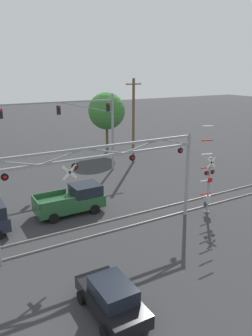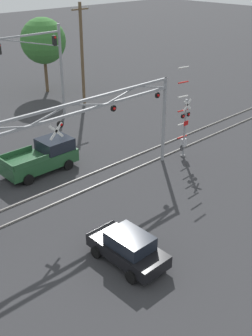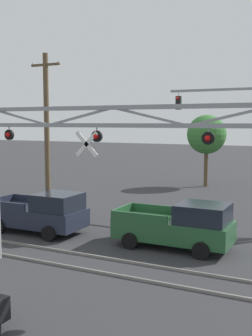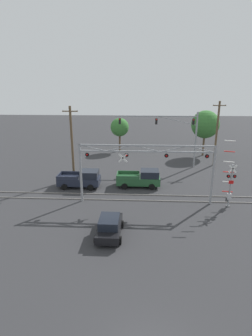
{
  "view_description": "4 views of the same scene",
  "coord_description": "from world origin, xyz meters",
  "px_view_note": "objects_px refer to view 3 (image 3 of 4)",
  "views": [
    {
      "loc": [
        -8.14,
        -0.22,
        9.94
      ],
      "look_at": [
        1.56,
        16.52,
        4.13
      ],
      "focal_mm": 35.0,
      "sensor_mm": 36.0,
      "label": 1
    },
    {
      "loc": [
        -13.55,
        -1.06,
        12.65
      ],
      "look_at": [
        1.58,
        14.93,
        1.53
      ],
      "focal_mm": 45.0,
      "sensor_mm": 36.0,
      "label": 2
    },
    {
      "loc": [
        5.16,
        4.28,
        5.26
      ],
      "look_at": [
        -1.99,
        18.71,
        3.5
      ],
      "focal_mm": 45.0,
      "sensor_mm": 36.0,
      "label": 3
    },
    {
      "loc": [
        -0.64,
        -7.56,
        10.89
      ],
      "look_at": [
        -2.06,
        18.88,
        2.72
      ],
      "focal_mm": 28.0,
      "sensor_mm": 36.0,
      "label": 4
    }
  ],
  "objects_px": {
    "crossing_gantry": "(148,156)",
    "pickup_truck_lead": "(180,226)",
    "utility_pole_left": "(47,135)",
    "pickup_truck_following": "(42,213)",
    "background_tree_far_left_verge": "(207,135)"
  },
  "relations": [
    {
      "from": "pickup_truck_following",
      "to": "background_tree_far_left_verge",
      "type": "bearing_deg",
      "value": 80.44
    },
    {
      "from": "pickup_truck_following",
      "to": "background_tree_far_left_verge",
      "type": "height_order",
      "value": "background_tree_far_left_verge"
    },
    {
      "from": "crossing_gantry",
      "to": "pickup_truck_following",
      "type": "bearing_deg",
      "value": 151.92
    },
    {
      "from": "crossing_gantry",
      "to": "utility_pole_left",
      "type": "xyz_separation_m",
      "value": [
        -8.68,
        6.36,
        0.37
      ]
    },
    {
      "from": "pickup_truck_lead",
      "to": "pickup_truck_following",
      "type": "xyz_separation_m",
      "value": [
        -6.71,
        -0.54,
        -0.0
      ]
    },
    {
      "from": "utility_pole_left",
      "to": "pickup_truck_following",
      "type": "bearing_deg",
      "value": -59.2
    },
    {
      "from": "crossing_gantry",
      "to": "pickup_truck_lead",
      "type": "xyz_separation_m",
      "value": [
        -0.45,
        4.36,
        -3.25
      ]
    },
    {
      "from": "background_tree_far_left_verge",
      "to": "pickup_truck_lead",
      "type": "bearing_deg",
      "value": -77.82
    },
    {
      "from": "crossing_gantry",
      "to": "pickup_truck_lead",
      "type": "distance_m",
      "value": 5.46
    },
    {
      "from": "crossing_gantry",
      "to": "utility_pole_left",
      "type": "bearing_deg",
      "value": 143.75
    },
    {
      "from": "pickup_truck_lead",
      "to": "utility_pole_left",
      "type": "bearing_deg",
      "value": 166.33
    },
    {
      "from": "crossing_gantry",
      "to": "background_tree_far_left_verge",
      "type": "bearing_deg",
      "value": 100.92
    },
    {
      "from": "pickup_truck_following",
      "to": "background_tree_far_left_verge",
      "type": "relative_size",
      "value": 0.8
    },
    {
      "from": "crossing_gantry",
      "to": "background_tree_far_left_verge",
      "type": "height_order",
      "value": "background_tree_far_left_verge"
    },
    {
      "from": "utility_pole_left",
      "to": "background_tree_far_left_verge",
      "type": "relative_size",
      "value": 1.51
    }
  ]
}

